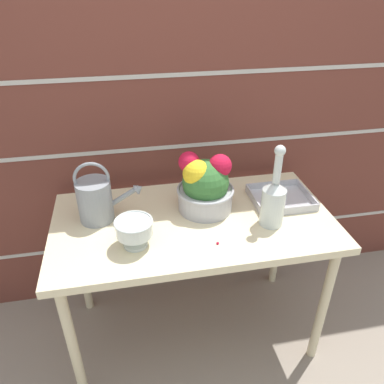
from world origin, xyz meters
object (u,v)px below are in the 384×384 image
Objects in this scene: flower_planter at (205,185)px; wire_tray at (281,199)px; glass_decanter at (274,200)px; watering_can at (96,199)px; crystal_pedestal_bowl at (134,229)px.

wire_tray is (0.38, -0.01, -0.11)m from flower_planter.
glass_decanter is 1.34× the size of wire_tray.
wire_tray is (0.11, 0.16, -0.11)m from glass_decanter.
wire_tray is at bearing 55.13° from glass_decanter.
watering_can is 0.76m from glass_decanter.
glass_decanter reaches higher than crystal_pedestal_bowl.
watering_can is 0.86m from wire_tray.
wire_tray is at bearing -1.03° from flower_planter.
watering_can reaches higher than flower_planter.
watering_can reaches higher than crystal_pedestal_bowl.
glass_decanter is 0.23m from wire_tray.
crystal_pedestal_bowl is at bearing -55.43° from watering_can.
watering_can is 0.27m from crystal_pedestal_bowl.
flower_planter is at bearing 32.15° from crystal_pedestal_bowl.
crystal_pedestal_bowl is 0.60m from glass_decanter.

